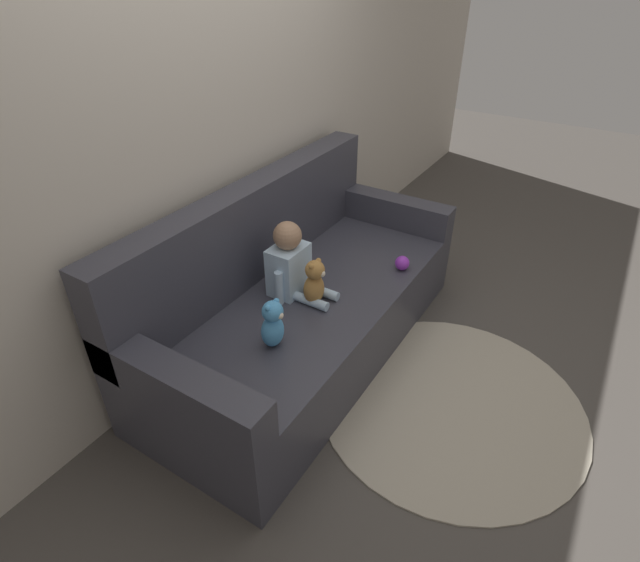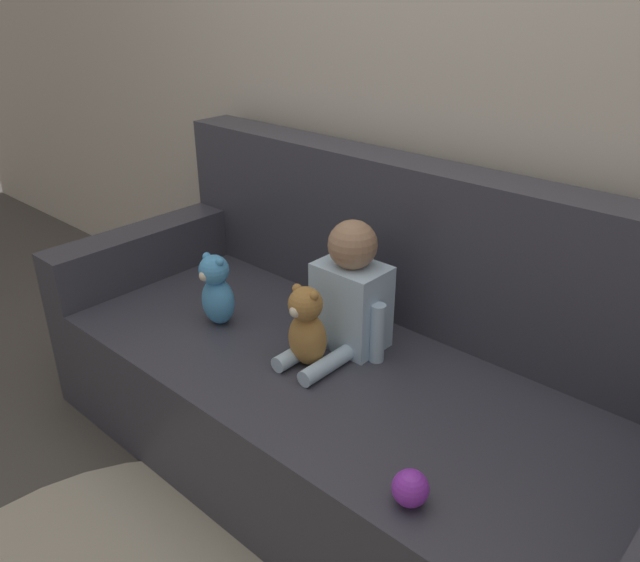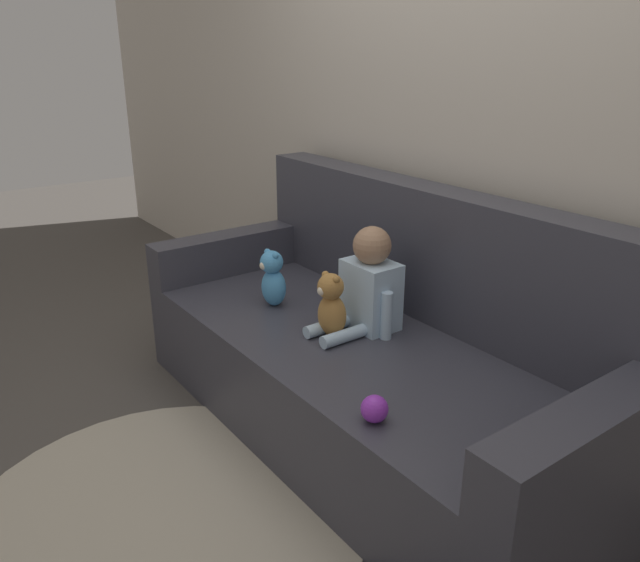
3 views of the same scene
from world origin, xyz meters
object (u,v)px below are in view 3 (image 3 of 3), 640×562
(couch, at_px, (376,356))
(plush_toy_side, at_px, (273,279))
(toy_ball, at_px, (374,409))
(teddy_bear_brown, at_px, (331,305))
(person_baby, at_px, (368,286))

(couch, bearing_deg, plush_toy_side, -158.97)
(plush_toy_side, bearing_deg, toy_ball, -13.99)
(teddy_bear_brown, relative_size, plush_toy_side, 1.03)
(couch, distance_m, person_baby, 0.30)
(couch, xyz_separation_m, teddy_bear_brown, (-0.09, -0.17, 0.24))
(person_baby, relative_size, toy_ball, 4.91)
(person_baby, distance_m, teddy_bear_brown, 0.18)
(couch, bearing_deg, teddy_bear_brown, -117.45)
(plush_toy_side, height_order, toy_ball, plush_toy_side)
(plush_toy_side, relative_size, toy_ball, 2.96)
(couch, height_order, plush_toy_side, couch)
(teddy_bear_brown, bearing_deg, person_baby, 82.00)
(teddy_bear_brown, distance_m, toy_ball, 0.64)
(couch, distance_m, toy_ball, 0.67)
(person_baby, bearing_deg, plush_toy_side, -155.91)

